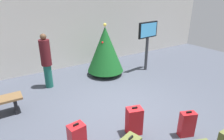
{
  "coord_description": "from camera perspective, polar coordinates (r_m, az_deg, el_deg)",
  "views": [
    {
      "loc": [
        -2.63,
        -3.7,
        2.95
      ],
      "look_at": [
        0.15,
        0.68,
        0.9
      ],
      "focal_mm": 30.51,
      "sensor_mm": 36.0,
      "label": 1
    }
  ],
  "objects": [
    {
      "name": "suitcase_0",
      "position": [
        4.43,
        6.64,
        -14.92
      ],
      "size": [
        0.4,
        0.33,
        0.69
      ],
      "color": "#B2191E",
      "rests_on": "ground_plane"
    },
    {
      "name": "traveller_0",
      "position": [
        6.57,
        -19.11,
        2.86
      ],
      "size": [
        0.44,
        0.44,
        1.83
      ],
      "color": "#19594C",
      "rests_on": "ground_plane"
    },
    {
      "name": "back_wall",
      "position": [
        8.25,
        -13.72,
        11.85
      ],
      "size": [
        16.0,
        0.2,
        3.27
      ],
      "primitive_type": "cube",
      "color": "beige",
      "rests_on": "ground_plane"
    },
    {
      "name": "suitcase_2",
      "position": [
        4.15,
        -10.45,
        -18.97
      ],
      "size": [
        0.35,
        0.28,
        0.59
      ],
      "color": "#B2191E",
      "rests_on": "ground_plane"
    },
    {
      "name": "suitcase_7",
      "position": [
        4.66,
        21.53,
        -14.88
      ],
      "size": [
        0.37,
        0.29,
        0.63
      ],
      "color": "#B2191E",
      "rests_on": "ground_plane"
    },
    {
      "name": "holiday_tree",
      "position": [
        7.27,
        -2.04,
        6.24
      ],
      "size": [
        1.4,
        1.4,
        2.0
      ],
      "color": "#4C3319",
      "rests_on": "ground_plane"
    },
    {
      "name": "ground_plane",
      "position": [
        5.41,
        2.56,
        -11.48
      ],
      "size": [
        16.0,
        16.0,
        0.0
      ],
      "primitive_type": "plane",
      "color": "#424754"
    },
    {
      "name": "flight_info_kiosk",
      "position": [
        7.8,
        10.65,
        9.9
      ],
      "size": [
        1.02,
        0.22,
        1.98
      ],
      "color": "#333338",
      "rests_on": "ground_plane"
    }
  ]
}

